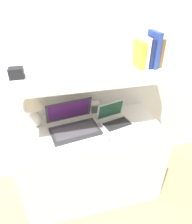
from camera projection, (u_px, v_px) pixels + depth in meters
ground_plane at (99, 213)px, 1.79m from camera, size 12.00×12.00×0.00m
wall_back at (80, 59)px, 1.69m from camera, size 6.00×0.05×2.40m
desk at (91, 160)px, 1.84m from camera, size 1.18×0.59×0.73m
back_riser at (84, 122)px, 1.98m from camera, size 1.18×0.04×1.17m
shelf at (88, 74)px, 1.46m from camera, size 1.18×0.53×0.03m
table_lamp at (32, 104)px, 1.56m from camera, size 0.19×0.19×0.33m
laptop_large at (73, 124)px, 1.61m from camera, size 0.43×0.36×0.22m
laptop_small at (115, 120)px, 1.68m from camera, size 0.30×0.27×0.17m
computer_mouse at (106, 136)px, 1.53m from camera, size 0.09×0.12×0.03m
router_box at (95, 108)px, 1.82m from camera, size 0.09×0.07×0.11m
book_brown at (157, 52)px, 1.51m from camera, size 0.04×0.13×0.21m
book_blue at (153, 49)px, 1.49m from camera, size 0.03×0.17×0.26m
book_navy at (148, 53)px, 1.49m from camera, size 0.03×0.14×0.21m
book_white at (144, 52)px, 1.48m from camera, size 0.03×0.14×0.22m
book_yellow at (139, 55)px, 1.48m from camera, size 0.04×0.16×0.19m
shelf_gadget at (16, 73)px, 1.33m from camera, size 0.10×0.08×0.07m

